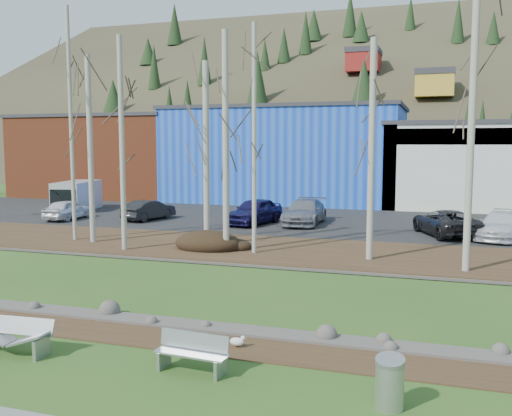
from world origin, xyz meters
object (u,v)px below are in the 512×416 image
(bench_damaged, at_px, (14,336))
(seagull, at_px, (237,341))
(car_2, at_px, (305,212))
(bench_intact, at_px, (192,353))
(car_0, at_px, (67,209))
(litter_bin, at_px, (390,385))
(car_1, at_px, (149,210))
(car_4, at_px, (446,223))
(car_3, at_px, (254,211))
(car_5, at_px, (501,226))
(van_grey, at_px, (76,196))

(bench_damaged, height_order, seagull, bench_damaged)
(car_2, bearing_deg, bench_intact, -84.52)
(car_2, bearing_deg, car_0, -171.54)
(litter_bin, bearing_deg, car_0, 137.18)
(bench_intact, distance_m, car_1, 25.20)
(bench_damaged, relative_size, car_0, 0.50)
(car_0, bearing_deg, litter_bin, 135.68)
(car_1, height_order, car_4, car_4)
(car_0, bearing_deg, bench_damaged, 121.79)
(car_3, relative_size, car_4, 0.92)
(bench_damaged, bearing_deg, car_5, 54.89)
(car_4, height_order, van_grey, van_grey)
(seagull, relative_size, car_3, 0.09)
(car_5, distance_m, van_grey, 29.08)
(car_3, bearing_deg, car_1, -165.87)
(bench_damaged, distance_m, car_1, 23.52)
(litter_bin, relative_size, car_3, 0.20)
(bench_damaged, distance_m, car_2, 23.27)
(car_4, bearing_deg, bench_intact, 52.94)
(car_4, xyz_separation_m, van_grey, (-26.05, 3.85, 0.37))
(car_4, bearing_deg, van_grey, -30.81)
(bench_damaged, distance_m, car_5, 24.50)
(litter_bin, distance_m, car_2, 24.44)
(bench_damaged, relative_size, seagull, 4.53)
(car_2, bearing_deg, car_5, -13.17)
(bench_damaged, height_order, car_5, car_5)
(bench_intact, relative_size, seagull, 4.02)
(car_2, bearing_deg, seagull, -82.76)
(litter_bin, xyz_separation_m, car_5, (3.87, 21.10, 0.37))
(car_2, relative_size, car_3, 1.11)
(litter_bin, height_order, car_1, car_1)
(car_4, bearing_deg, bench_damaged, 42.34)
(seagull, distance_m, car_3, 21.20)
(car_4, relative_size, van_grey, 0.96)
(car_2, xyz_separation_m, car_3, (-2.94, -0.95, 0.04))
(car_4, height_order, car_5, car_4)
(litter_bin, distance_m, car_5, 21.46)
(car_0, xyz_separation_m, car_1, (5.17, 1.46, -0.01))
(car_3, bearing_deg, van_grey, -178.70)
(car_1, xyz_separation_m, car_2, (10.08, 1.21, 0.10))
(car_1, bearing_deg, bench_intact, 133.08)
(bench_intact, relative_size, car_2, 0.33)
(bench_damaged, bearing_deg, car_2, 81.88)
(car_1, bearing_deg, bench_damaged, 123.10)
(car_5, bearing_deg, car_4, -170.51)
(bench_intact, bearing_deg, car_3, 108.92)
(litter_bin, distance_m, van_grey, 35.48)
(seagull, relative_size, car_2, 0.08)
(car_2, distance_m, car_3, 3.09)
(car_0, bearing_deg, car_1, -165.77)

